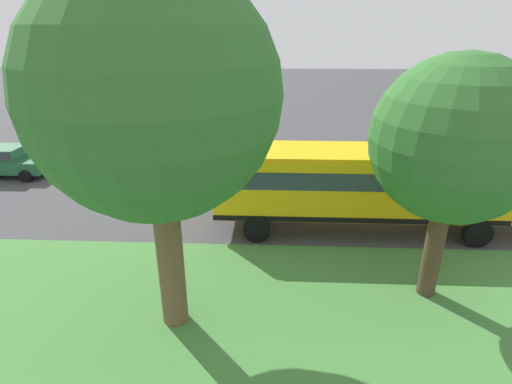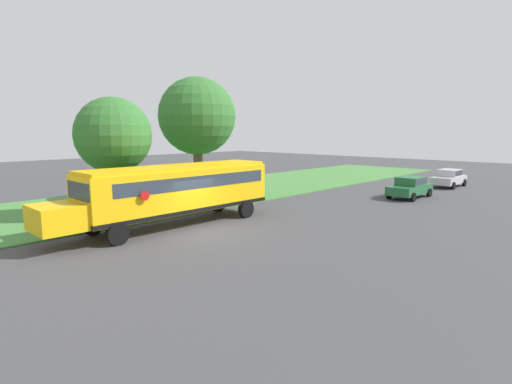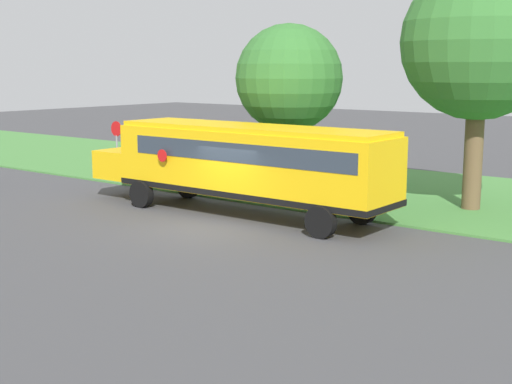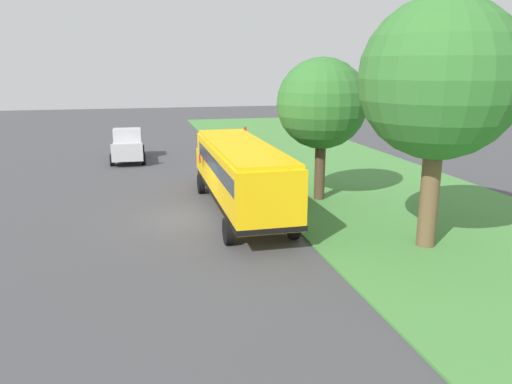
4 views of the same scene
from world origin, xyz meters
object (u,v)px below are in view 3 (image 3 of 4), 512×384
object	(u,v)px
oak_tree_beside_bus	(290,78)
stop_sign	(117,143)
school_bus	(245,161)
oak_tree_roadside_mid	(480,43)

from	to	relation	value
oak_tree_beside_bus	stop_sign	size ratio (longest dim) A/B	2.50
school_bus	oak_tree_beside_bus	xyz separation A→B (m)	(-4.17, -1.07, 2.79)
oak_tree_beside_bus	oak_tree_roadside_mid	xyz separation A→B (m)	(-1.39, 7.09, 1.25)
oak_tree_roadside_mid	school_bus	bearing A→B (deg)	-47.24
school_bus	oak_tree_roadside_mid	size ratio (longest dim) A/B	1.42
school_bus	oak_tree_beside_bus	distance (m)	5.13
oak_tree_beside_bus	oak_tree_roadside_mid	world-z (taller)	oak_tree_roadside_mid
oak_tree_roadside_mid	stop_sign	distance (m)	16.19
school_bus	stop_sign	size ratio (longest dim) A/B	4.53
school_bus	oak_tree_beside_bus	world-z (taller)	oak_tree_beside_bus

